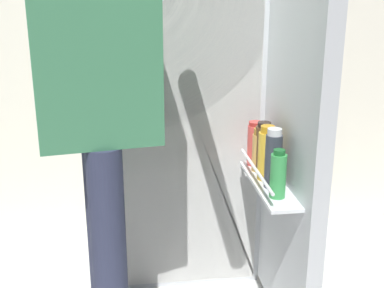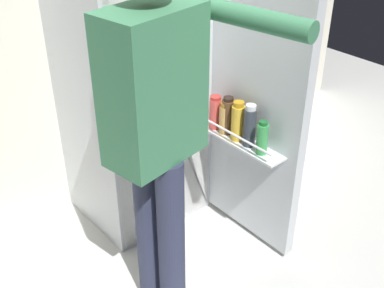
{
  "view_description": "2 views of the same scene",
  "coord_description": "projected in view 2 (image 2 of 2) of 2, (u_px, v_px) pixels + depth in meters",
  "views": [
    {
      "loc": [
        -0.24,
        -1.76,
        1.34
      ],
      "look_at": [
        -0.02,
        -0.0,
        0.77
      ],
      "focal_mm": 47.34,
      "sensor_mm": 36.0,
      "label": 1
    },
    {
      "loc": [
        -1.3,
        -1.5,
        1.9
      ],
      "look_at": [
        -0.08,
        -0.05,
        0.74
      ],
      "focal_mm": 45.81,
      "sensor_mm": 36.0,
      "label": 2
    }
  ],
  "objects": [
    {
      "name": "ground_plane",
      "position": [
        196.0,
        250.0,
        2.68
      ],
      "size": [
        6.33,
        6.33,
        0.0
      ],
      "primitive_type": "plane",
      "color": "silver"
    },
    {
      "name": "refrigerator",
      "position": [
        141.0,
        81.0,
        2.58
      ],
      "size": [
        0.69,
        1.19,
        1.68
      ],
      "color": "silver",
      "rests_on": "ground_plane"
    },
    {
      "name": "person",
      "position": [
        157.0,
        118.0,
        1.88
      ],
      "size": [
        0.6,
        0.66,
        1.68
      ],
      "color": "#2D334C",
      "rests_on": "ground_plane"
    }
  ]
}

